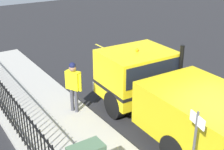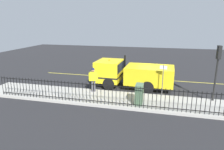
{
  "view_description": "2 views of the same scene",
  "coord_description": "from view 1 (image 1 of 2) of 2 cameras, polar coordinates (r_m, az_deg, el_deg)",
  "views": [
    {
      "loc": [
        6.26,
        4.22,
        5.56
      ],
      "look_at": [
        0.74,
        -4.02,
        1.31
      ],
      "focal_mm": 48.89,
      "sensor_mm": 36.0,
      "label": 1
    },
    {
      "loc": [
        15.82,
        0.51,
        5.27
      ],
      "look_at": [
        0.27,
        -3.35,
        1.02
      ],
      "focal_mm": 32.53,
      "sensor_mm": 36.0,
      "label": 2
    }
  ],
  "objects": [
    {
      "name": "street_sign",
      "position": [
        7.0,
        15.1,
        -12.6
      ],
      "size": [
        0.15,
        0.49,
        2.24
      ],
      "color": "#4C4C4C",
      "rests_on": "sidewalk_slab"
    },
    {
      "name": "work_truck",
      "position": [
        9.83,
        10.33,
        -3.29
      ],
      "size": [
        2.67,
        6.42,
        2.47
      ],
      "rotation": [
        0.0,
        0.0,
        3.11
      ],
      "color": "yellow",
      "rests_on": "ground"
    },
    {
      "name": "worker_standing",
      "position": [
        10.42,
        -7.25,
        -1.31
      ],
      "size": [
        0.43,
        0.61,
        1.82
      ],
      "rotation": [
        0.0,
        0.0,
        2.02
      ],
      "color": "yellow",
      "rests_on": "sidewalk_slab"
    }
  ]
}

